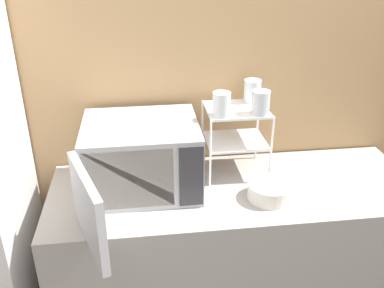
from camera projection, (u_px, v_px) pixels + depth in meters
wall_back at (224, 86)px, 2.15m from camera, size 8.00×0.06×2.60m
counter at (232, 263)px, 2.20m from camera, size 1.73×0.63×0.92m
microwave at (140, 158)px, 1.92m from camera, size 0.54×0.82×0.31m
dish_rack at (236, 127)px, 2.03m from camera, size 0.29×0.25×0.33m
glass_front_left at (221, 104)px, 1.88m from camera, size 0.08×0.08×0.11m
glass_back_right at (252, 91)px, 2.05m from camera, size 0.08×0.08×0.11m
glass_front_right at (261, 103)px, 1.90m from camera, size 0.08×0.08×0.11m
bowl at (270, 191)px, 1.90m from camera, size 0.20×0.20×0.07m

